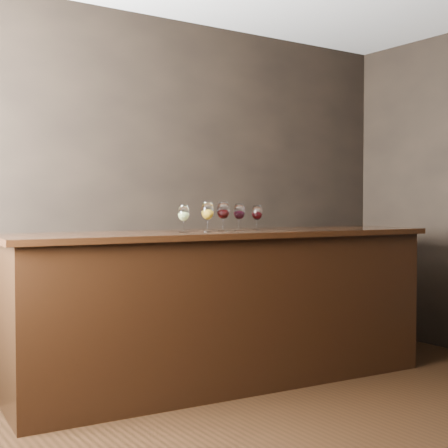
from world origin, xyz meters
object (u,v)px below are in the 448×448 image
glass_white (184,214)px  glass_red_a (223,211)px  glass_red_c (257,213)px  bar_counter (227,311)px  glass_amber (208,212)px  back_bar_shelf (123,310)px  glass_red_b (239,212)px

glass_white → glass_red_a: size_ratio=0.89×
glass_red_c → bar_counter: bearing=-177.7°
glass_white → glass_amber: size_ratio=0.90×
bar_counter → back_bar_shelf: 0.82m
back_bar_shelf → glass_white: (0.18, -0.61, 0.73)m
bar_counter → glass_red_b: 0.71m
glass_red_c → back_bar_shelf: bearing=141.6°
glass_red_b → glass_red_c: bearing=-9.4°
glass_amber → bar_counter: bearing=2.0°
glass_red_b → glass_red_c: 0.15m
glass_red_a → glass_red_c: glass_red_a is taller
bar_counter → glass_red_c: bearing=7.3°
glass_red_b → glass_white: bearing=-179.5°
back_bar_shelf → glass_red_b: bearing=-43.0°
back_bar_shelf → glass_red_a: 1.09m
glass_red_a → bar_counter: bearing=-29.2°
bar_counter → glass_amber: (-0.17, -0.01, 0.71)m
back_bar_shelf → glass_white: 0.96m
glass_amber → glass_red_b: bearing=7.8°
bar_counter → glass_amber: size_ratio=14.61×
bar_counter → back_bar_shelf: (-0.52, 0.64, -0.03)m
bar_counter → glass_white: size_ratio=16.23×
back_bar_shelf → glass_red_a: glass_red_a is taller
glass_amber → glass_red_a: glass_red_a is taller
bar_counter → glass_red_c: size_ratio=16.61×
back_bar_shelf → glass_amber: bearing=-61.6°
bar_counter → back_bar_shelf: bar_counter is taller
glass_amber → glass_red_b: 0.30m
back_bar_shelf → glass_red_a: size_ratio=13.16×
back_bar_shelf → glass_amber: size_ratio=13.28×
back_bar_shelf → glass_red_c: (0.79, -0.63, 0.73)m
back_bar_shelf → glass_amber: glass_amber is taller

